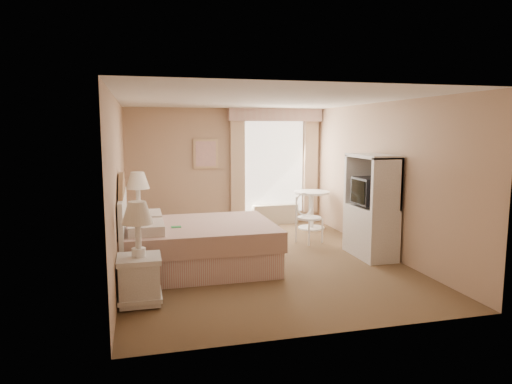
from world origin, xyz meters
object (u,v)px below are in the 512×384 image
object	(u,v)px
nightstand_near	(139,267)
nightstand_far	(139,221)
armoire	(371,214)
cafe_chair	(307,214)
round_table	(312,204)
bed	(190,244)

from	to	relation	value
nightstand_near	nightstand_far	distance (m)	2.55
nightstand_near	armoire	distance (m)	3.86
cafe_chair	armoire	size ratio (longest dim) A/B	0.54
nightstand_near	nightstand_far	world-z (taller)	nightstand_far
nightstand_near	round_table	world-z (taller)	nightstand_near
bed	nightstand_far	bearing A→B (deg)	119.58
nightstand_far	armoire	size ratio (longest dim) A/B	0.80
nightstand_far	cafe_chair	xyz separation A→B (m)	(2.98, -0.19, 0.02)
nightstand_far	round_table	size ratio (longest dim) A/B	1.69
bed	nightstand_near	world-z (taller)	bed
bed	armoire	bearing A→B (deg)	-1.11
bed	round_table	bearing A→B (deg)	37.85
nightstand_far	round_table	bearing A→B (deg)	13.87
bed	nightstand_far	size ratio (longest dim) A/B	1.70
round_table	cafe_chair	bearing A→B (deg)	-115.34
nightstand_near	armoire	size ratio (longest dim) A/B	0.73
nightstand_far	cafe_chair	distance (m)	2.99
nightstand_far	round_table	distance (m)	3.59
round_table	nightstand_far	bearing A→B (deg)	-166.13
nightstand_near	cafe_chair	bearing A→B (deg)	38.37
round_table	cafe_chair	world-z (taller)	cafe_chair
nightstand_far	armoire	world-z (taller)	armoire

